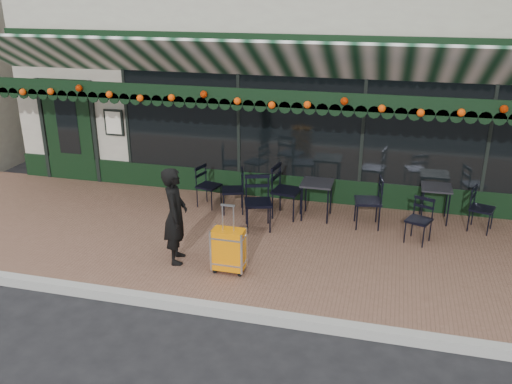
% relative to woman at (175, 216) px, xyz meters
% --- Properties ---
extents(ground, '(80.00, 80.00, 0.00)m').
position_rel_woman_xyz_m(ground, '(1.15, -0.98, -0.91)').
color(ground, black).
rests_on(ground, ground).
extents(sidewalk, '(18.00, 4.00, 0.15)m').
position_rel_woman_xyz_m(sidewalk, '(1.15, 1.02, -0.83)').
color(sidewalk, brown).
rests_on(sidewalk, ground).
extents(curb, '(18.00, 0.16, 0.15)m').
position_rel_woman_xyz_m(curb, '(1.15, -1.06, -0.83)').
color(curb, '#9E9E99').
rests_on(curb, ground).
extents(restaurant_building, '(12.00, 9.60, 4.50)m').
position_rel_woman_xyz_m(restaurant_building, '(1.15, 6.85, 1.36)').
color(restaurant_building, gray).
rests_on(restaurant_building, ground).
extents(woman, '(0.50, 0.63, 1.52)m').
position_rel_woman_xyz_m(woman, '(0.00, 0.00, 0.00)').
color(woman, black).
rests_on(woman, sidewalk).
extents(suitcase, '(0.47, 0.27, 1.08)m').
position_rel_woman_xyz_m(suitcase, '(0.88, -0.15, -0.40)').
color(suitcase, orange).
rests_on(suitcase, sidewalk).
extents(cafe_table_a, '(0.53, 0.53, 0.65)m').
position_rel_woman_xyz_m(cafe_table_a, '(3.94, 2.60, -0.17)').
color(cafe_table_a, black).
rests_on(cafe_table_a, sidewalk).
extents(cafe_table_b, '(0.56, 0.56, 0.69)m').
position_rel_woman_xyz_m(cafe_table_b, '(1.85, 2.20, -0.14)').
color(cafe_table_b, black).
rests_on(cafe_table_b, sidewalk).
extents(chair_a_left, '(0.53, 0.53, 0.94)m').
position_rel_woman_xyz_m(chair_a_left, '(2.77, 2.04, -0.29)').
color(chair_a_left, black).
rests_on(chair_a_left, sidewalk).
extents(chair_a_right, '(0.50, 0.50, 0.79)m').
position_rel_woman_xyz_m(chair_a_right, '(4.70, 2.35, -0.36)').
color(chair_a_right, black).
rests_on(chair_a_right, sidewalk).
extents(chair_a_front, '(0.50, 0.50, 0.77)m').
position_rel_woman_xyz_m(chair_a_front, '(3.63, 1.60, -0.38)').
color(chair_a_front, black).
rests_on(chair_a_front, sidewalk).
extents(chair_b_left, '(0.54, 0.54, 0.85)m').
position_rel_woman_xyz_m(chair_b_left, '(0.28, 2.08, -0.33)').
color(chair_b_left, black).
rests_on(chair_b_left, sidewalk).
extents(chair_b_right, '(0.57, 0.57, 0.99)m').
position_rel_woman_xyz_m(chair_b_right, '(1.31, 2.11, -0.26)').
color(chair_b_right, black).
rests_on(chair_b_right, sidewalk).
extents(chair_b_front, '(0.60, 0.60, 0.96)m').
position_rel_woman_xyz_m(chair_b_front, '(0.93, 1.46, -0.28)').
color(chair_b_front, black).
rests_on(chair_b_front, sidewalk).
extents(chair_solo, '(0.49, 0.49, 0.81)m').
position_rel_woman_xyz_m(chair_solo, '(-0.25, 2.24, -0.35)').
color(chair_solo, black).
rests_on(chair_solo, sidewalk).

